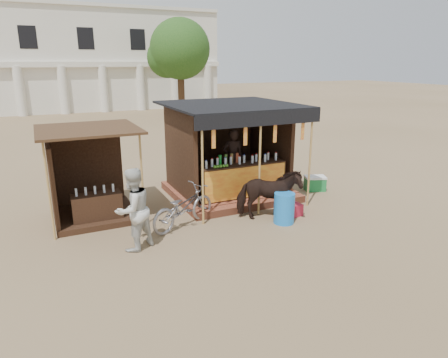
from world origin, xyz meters
TOP-DOWN VIEW (x-y plane):
  - ground at (0.00, 0.00)m, footprint 120.00×120.00m
  - main_stall at (1.01, 3.36)m, footprint 3.60×3.61m
  - secondary_stall at (-3.17, 3.24)m, footprint 2.40×2.40m
  - cow at (1.03, 1.12)m, footprint 1.77×1.31m
  - motorbike at (-1.10, 1.62)m, footprint 2.05×1.40m
  - bystander at (-2.46, 0.91)m, footprint 1.10×1.02m
  - blue_barrel at (1.29, 0.77)m, footprint 0.57×0.57m
  - red_crate at (1.77, 1.11)m, footprint 0.50×0.47m
  - cooler at (3.66, 2.60)m, footprint 0.76×0.65m
  - background_building at (-2.00, 29.94)m, footprint 26.00×7.45m
  - tree at (5.81, 22.14)m, footprint 4.50×4.40m

SIDE VIEW (x-z plane):
  - ground at x=0.00m, z-range 0.00..0.00m
  - red_crate at x=1.77m, z-range 0.00..0.32m
  - cooler at x=3.66m, z-range 0.00..0.46m
  - blue_barrel at x=1.29m, z-range 0.00..0.79m
  - motorbike at x=-1.10m, z-range 0.00..1.02m
  - cow at x=1.03m, z-range 0.00..1.36m
  - secondary_stall at x=-3.17m, z-range -0.34..2.04m
  - bystander at x=-2.46m, z-range 0.00..1.82m
  - main_stall at x=1.01m, z-range -0.36..2.42m
  - background_building at x=-2.00m, z-range -0.11..8.07m
  - tree at x=5.81m, z-range 1.13..8.13m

